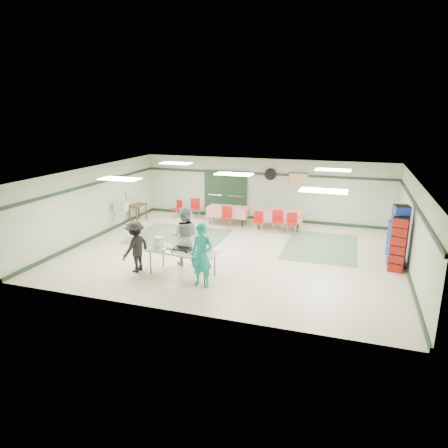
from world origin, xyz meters
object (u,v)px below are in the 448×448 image
(chair_loose_a, at_px, (195,206))
(crate_stack_blue_a, at_px, (394,239))
(crate_stack_blue_b, at_px, (398,237))
(dining_table_b, at_px, (228,211))
(chair_a, at_px, (277,219))
(volunteer_grey, at_px, (184,236))
(broom, at_px, (128,208))
(crate_stack_red, at_px, (399,244))
(volunteer_teal, at_px, (202,255))
(chair_loose_b, at_px, (178,207))
(volunteer_dark, at_px, (136,247))
(printer_table, at_px, (138,207))
(dining_table_a, at_px, (279,215))
(chair_d, at_px, (226,215))
(chair_c, at_px, (292,221))
(office_printer, at_px, (121,207))
(chair_b, at_px, (258,219))
(serving_table, at_px, (182,252))

(chair_loose_a, distance_m, crate_stack_blue_a, 8.49)
(chair_loose_a, distance_m, crate_stack_blue_b, 8.84)
(dining_table_b, relative_size, chair_a, 1.93)
(volunteer_grey, distance_m, broom, 5.37)
(crate_stack_red, bearing_deg, chair_loose_a, 154.66)
(volunteer_teal, relative_size, volunteer_grey, 0.96)
(chair_loose_b, xyz_separation_m, crate_stack_red, (8.84, -3.62, 0.33))
(volunteer_dark, height_order, broom, volunteer_dark)
(printer_table, bearing_deg, crate_stack_blue_a, 0.63)
(dining_table_a, xyz_separation_m, chair_d, (-2.08, -0.56, -0.02))
(chair_c, bearing_deg, office_printer, -174.56)
(dining_table_b, height_order, chair_c, chair_c)
(crate_stack_blue_a, bearing_deg, office_printer, 179.70)
(volunteer_teal, xyz_separation_m, chair_loose_a, (-2.92, 6.68, -0.34))
(office_printer, bearing_deg, chair_b, 6.68)
(dining_table_b, distance_m, office_printer, 4.41)
(volunteer_teal, distance_m, chair_d, 5.75)
(dining_table_a, xyz_separation_m, crate_stack_red, (4.20, -3.35, 0.27))
(office_printer, bearing_deg, chair_d, 11.56)
(chair_loose_b, distance_m, broom, 2.28)
(chair_a, bearing_deg, printer_table, 171.48)
(dining_table_a, bearing_deg, crate_stack_blue_b, -39.08)
(volunteer_teal, xyz_separation_m, dining_table_a, (0.97, 6.19, -0.32))
(chair_b, bearing_deg, crate_stack_red, -39.76)
(chair_b, bearing_deg, crate_stack_blue_a, -27.50)
(chair_b, xyz_separation_m, crate_stack_blue_b, (4.93, -2.49, 0.49))
(volunteer_grey, bearing_deg, office_printer, -46.56)
(office_printer, bearing_deg, volunteer_grey, -43.37)
(chair_d, distance_m, crate_stack_blue_a, 6.46)
(chair_c, distance_m, crate_stack_blue_b, 4.40)
(dining_table_b, xyz_separation_m, chair_b, (1.47, -0.57, -0.08))
(serving_table, distance_m, volunteer_grey, 0.92)
(crate_stack_blue_b, bearing_deg, chair_b, 153.21)
(volunteer_dark, relative_size, chair_a, 1.74)
(office_printer, bearing_deg, crate_stack_blue_a, -8.85)
(serving_table, xyz_separation_m, dining_table_a, (1.78, 5.68, -0.15))
(chair_c, height_order, broom, broom)
(volunteer_dark, distance_m, chair_d, 5.39)
(volunteer_dark, distance_m, crate_stack_blue_a, 8.31)
(chair_b, distance_m, crate_stack_red, 5.67)
(serving_table, xyz_separation_m, chair_d, (-0.29, 5.12, -0.17))
(volunteer_teal, height_order, chair_c, volunteer_teal)
(chair_loose_a, distance_m, chair_loose_b, 0.78)
(dining_table_b, height_order, chair_a, chair_a)
(dining_table_b, distance_m, chair_a, 2.31)
(chair_loose_b, relative_size, crate_stack_blue_a, 0.68)
(chair_loose_b, height_order, broom, broom)
(dining_table_b, xyz_separation_m, chair_c, (2.81, -0.57, -0.05))
(volunteer_dark, xyz_separation_m, chair_loose_a, (-0.66, 6.30, -0.23))
(chair_d, height_order, chair_loose_b, chair_d)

